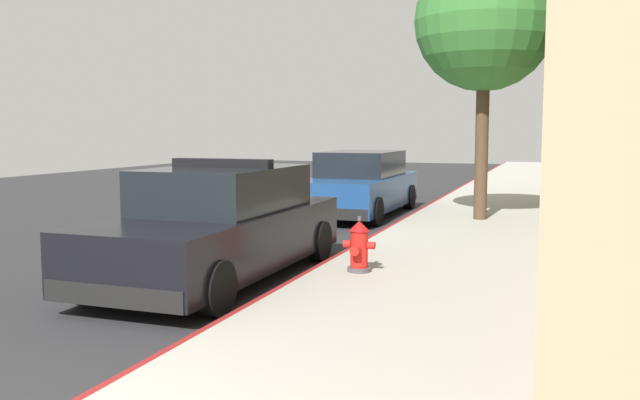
{
  "coord_description": "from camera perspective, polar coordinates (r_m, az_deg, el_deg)",
  "views": [
    {
      "loc": [
        3.18,
        -2.46,
        2.08
      ],
      "look_at": [
        -0.33,
        7.27,
        1.0
      ],
      "focal_mm": 37.78,
      "sensor_mm": 36.0,
      "label": 1
    }
  ],
  "objects": [
    {
      "name": "parked_car_silver_ahead",
      "position": [
        16.44,
        3.42,
        1.27
      ],
      "size": [
        1.94,
        4.84,
        1.56
      ],
      "color": "navy",
      "rests_on": "ground"
    },
    {
      "name": "sidewalk_pavement",
      "position": [
        12.72,
        12.34,
        -3.24
      ],
      "size": [
        3.15,
        60.0,
        0.15
      ],
      "primitive_type": "cube",
      "color": "#ADA89E",
      "rests_on": "ground"
    },
    {
      "name": "fire_hydrant",
      "position": [
        9.17,
        3.32,
        -3.94
      ],
      "size": [
        0.44,
        0.4,
        0.76
      ],
      "color": "#4C4C51",
      "rests_on": "sidewalk_pavement"
    },
    {
      "name": "police_cruiser",
      "position": [
        9.48,
        -8.4,
        -2.2
      ],
      "size": [
        1.94,
        4.84,
        1.68
      ],
      "color": "black",
      "rests_on": "ground"
    },
    {
      "name": "street_tree",
      "position": [
        15.05,
        13.77,
        14.44
      ],
      "size": [
        2.95,
        2.95,
        5.69
      ],
      "color": "brown",
      "rests_on": "sidewalk_pavement"
    },
    {
      "name": "curb_painted_edge",
      "position": [
        13.02,
        5.26,
        -2.91
      ],
      "size": [
        0.08,
        60.0,
        0.15
      ],
      "primitive_type": "cube",
      "color": "maroon",
      "rests_on": "ground"
    },
    {
      "name": "ground_plane",
      "position": [
        14.75,
        -11.48,
        -2.66
      ],
      "size": [
        30.89,
        60.0,
        0.2
      ],
      "primitive_type": "cube",
      "color": "#2B2B2D"
    }
  ]
}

